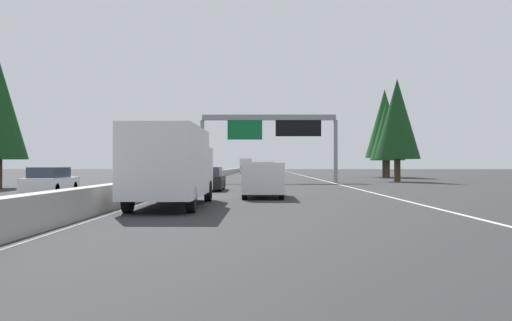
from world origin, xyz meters
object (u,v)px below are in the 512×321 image
pickup_distant_b (263,173)px  bus_near_right (246,165)px  minivan_mid_center (263,178)px  sedan_far_right (245,170)px  sign_gantry_overhead (271,129)px  box_truck_far_center (172,164)px  oncoming_far (50,182)px  sedan_distant_a (277,169)px  sedan_far_left (209,180)px  conifer_right_near (397,119)px  conifer_right_far (385,124)px  oncoming_near (147,178)px  conifer_right_mid (387,129)px

pickup_distant_b → bus_near_right: 81.69m
minivan_mid_center → sedan_far_right: size_ratio=1.14×
sign_gantry_overhead → box_truck_far_center: sign_gantry_overhead is taller
minivan_mid_center → oncoming_far: size_ratio=1.14×
pickup_distant_b → sedan_distant_a: pickup_distant_b is taller
box_truck_far_center → sedan_distant_a: size_ratio=1.93×
sign_gantry_overhead → sedan_far_left: size_ratio=2.88×
conifer_right_near → conifer_right_far: conifer_right_far is taller
minivan_mid_center → oncoming_near: minivan_mid_center is taller
pickup_distant_b → bus_near_right: bearing=2.6°
sign_gantry_overhead → sedan_far_right: bearing=4.1°
box_truck_far_center → sedan_far_left: size_ratio=1.93×
oncoming_near → conifer_right_far: bearing=145.7°
sedan_far_right → oncoming_near: same height
minivan_mid_center → bus_near_right: bus_near_right is taller
minivan_mid_center → conifer_right_near: 29.69m
box_truck_far_center → conifer_right_far: bearing=-20.6°
bus_near_right → oncoming_far: bus_near_right is taller
sedan_far_left → sedan_distant_a: bearing=-4.1°
bus_near_right → oncoming_far: size_ratio=2.61×
sedan_distant_a → bus_near_right: bearing=117.7°
sedan_far_right → pickup_distant_b: bearing=-176.9°
box_truck_far_center → oncoming_far: 12.27m
sedan_far_left → conifer_right_near: conifer_right_near is taller
box_truck_far_center → bus_near_right: bearing=0.1°
conifer_right_far → oncoming_far: bearing=147.4°
sedan_far_right → oncoming_near: bearing=176.1°
pickup_distant_b → oncoming_far: 19.91m
sign_gantry_overhead → oncoming_near: 16.15m
sedan_distant_a → conifer_right_mid: conifer_right_mid is taller
sedan_far_right → bus_near_right: size_ratio=0.38×
conifer_right_mid → sedan_far_right: bearing=26.2°
minivan_mid_center → box_truck_far_center: bearing=150.9°
oncoming_far → pickup_distant_b: bearing=144.0°
box_truck_far_center → conifer_right_far: 56.80m
sedan_far_left → conifer_right_far: size_ratio=0.37×
bus_near_right → oncoming_far: (-97.70, 8.02, -1.03)m
bus_near_right → oncoming_near: size_ratio=2.61×
oncoming_near → sedan_far_right: bearing=176.1°
conifer_right_mid → conifer_right_far: 4.57m
sedan_far_right → conifer_right_mid: bearing=-153.8°
sedan_far_left → conifer_right_far: conifer_right_far is taller
sedan_distant_a → oncoming_far: same height
sign_gantry_overhead → box_truck_far_center: bearing=171.9°
pickup_distant_b → conifer_right_near: conifer_right_near is taller
conifer_right_mid → sedan_distant_a: bearing=11.0°
sedan_far_left → sedan_far_right: bearing=-0.1°
bus_near_right → conifer_right_near: (-74.42, -16.63, 4.32)m
minivan_mid_center → bus_near_right: bearing=2.0°
box_truck_far_center → pickup_distant_b: bearing=-8.0°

